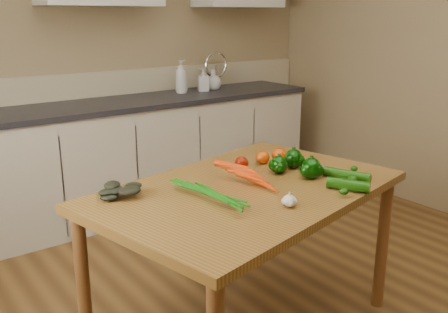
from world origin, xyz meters
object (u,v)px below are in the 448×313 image
garlic_bulb (289,201)px  tomato_b (263,157)px  table (247,204)px  tomato_c (279,155)px  zucchini_a (347,175)px  pepper_a (279,165)px  soap_bottle_b (203,80)px  leafy_greens (119,187)px  soap_bottle_c (214,80)px  carrot_bunch (234,181)px  pepper_b (294,159)px  zucchini_b (348,185)px  soap_bottle_a (181,77)px  pepper_c (311,168)px  tomato_a (241,163)px

garlic_bulb → tomato_b: bearing=59.5°
table → tomato_c: bearing=16.6°
garlic_bulb → zucchini_a: 0.48m
pepper_a → soap_bottle_b: bearing=66.9°
soap_bottle_b → garlic_bulb: size_ratio=3.27×
leafy_greens → zucchini_a: (1.00, -0.42, -0.03)m
soap_bottle_c → pepper_a: 2.02m
carrot_bunch → pepper_b: 0.45m
carrot_bunch → zucchini_a: size_ratio=1.14×
pepper_b → zucchini_b: pepper_b is taller
table → leafy_greens: (-0.54, 0.22, 0.14)m
soap_bottle_c → garlic_bulb: bearing=-7.5°
leafy_greens → tomato_c: size_ratio=2.49×
soap_bottle_a → pepper_c: bearing=156.2°
soap_bottle_a → zucchini_a: size_ratio=1.17×
soap_bottle_b → pepper_c: 2.09m
soap_bottle_a → tomato_c: (-0.42, -1.68, -0.23)m
soap_bottle_b → carrot_bunch: bearing=-7.4°
soap_bottle_a → soap_bottle_b: 0.21m
pepper_c → table: bearing=164.7°
zucchini_a → soap_bottle_a: bearing=80.2°
carrot_bunch → garlic_bulb: carrot_bunch is taller
carrot_bunch → tomato_a: bearing=33.6°
soap_bottle_a → garlic_bulb: 2.36m
pepper_a → pepper_b: size_ratio=0.89×
pepper_c → soap_bottle_b: bearing=70.3°
soap_bottle_c → soap_bottle_a: bearing=-72.0°
soap_bottle_c → pepper_b: (-0.76, -1.79, -0.17)m
soap_bottle_b → pepper_c: soap_bottle_b is taller
pepper_a → zucchini_b: 0.39m
soap_bottle_c → carrot_bunch: soap_bottle_c is taller
soap_bottle_c → garlic_bulb: (-1.16, -2.18, -0.19)m
pepper_c → zucchini_a: pepper_c is taller
table → zucchini_b: size_ratio=8.33×
table → leafy_greens: bearing=146.6°
soap_bottle_a → carrot_bunch: (-0.88, -1.88, -0.23)m
soap_bottle_c → carrot_bunch: 2.23m
soap_bottle_c → carrot_bunch: size_ratio=0.66×
soap_bottle_b → pepper_c: size_ratio=1.94×
tomato_c → pepper_c: bearing=-103.0°
soap_bottle_a → pepper_b: size_ratio=2.81×
zucchini_b → carrot_bunch: bearing=140.9°
tomato_c → pepper_a: bearing=-133.4°
pepper_b → tomato_c: 0.13m
leafy_greens → zucchini_b: 1.03m
table → soap_bottle_b: bearing=49.4°
table → soap_bottle_c: (1.14, 1.88, 0.30)m
garlic_bulb → pepper_b: bearing=44.2°
table → zucchini_b: bearing=-54.7°
soap_bottle_c → tomato_a: soap_bottle_c is taller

